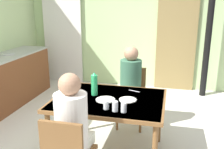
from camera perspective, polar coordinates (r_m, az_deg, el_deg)
The scene contains 18 objects.
wall_back at distance 5.53m, azimuth 2.60°, elevation 10.61°, with size 4.46×0.10×2.55m, color #B4D290.
door_wooden at distance 5.39m, azimuth 14.29°, elevation 7.02°, with size 0.80×0.05×2.00m, color olive.
stove_pipe_column at distance 5.13m, azimuth 21.07°, elevation 9.14°, with size 0.12×0.12×2.55m, color black.
curtain_panel at distance 5.88m, azimuth -11.11°, elevation 8.66°, with size 0.90×0.03×2.14m, color white.
dining_table at distance 2.97m, azimuth -0.68°, elevation -6.73°, with size 1.29×0.99×0.72m.
chair_far_diner at distance 3.77m, azimuth 4.49°, elevation -4.22°, with size 0.40×0.40×0.87m.
person_near_diner at distance 2.35m, azimuth -9.07°, elevation -9.95°, with size 0.30×0.37×0.77m.
person_far_diner at distance 3.55m, azimuth 4.24°, elevation -0.68°, with size 0.30×0.37×0.77m.
water_bottle_green_near at distance 3.02m, azimuth -4.02°, elevation -2.25°, with size 0.08×0.08×0.28m.
dinner_plate_near_left at distance 2.75m, azimuth -8.44°, elevation -7.08°, with size 0.21×0.21×0.01m, color white.
dinner_plate_near_right at distance 2.89m, azimuth -1.49°, elevation -5.72°, with size 0.22×0.22×0.01m, color white.
dinner_plate_far_center at distance 2.98m, azimuth -10.76°, elevation -5.37°, with size 0.22×0.22×0.01m, color white.
dinner_plate_far_side at distance 2.90m, azimuth 3.59°, elevation -5.73°, with size 0.20×0.20×0.01m, color white.
drinking_glass_by_near_diner at distance 2.60m, azimuth 0.70°, elevation -7.20°, with size 0.06×0.06×0.11m, color silver.
drinking_glass_by_far_diner at distance 2.65m, azimuth -1.34°, elevation -6.92°, with size 0.06×0.06×0.09m, color silver.
drinking_glass_spare_center at distance 2.58m, azimuth 2.68°, elevation -7.43°, with size 0.06×0.06×0.10m, color silver.
cutlery_knife_near at distance 3.09m, azimuth -7.45°, elevation -4.50°, with size 0.15×0.02×0.00m, color silver.
cutlery_fork_near at distance 3.19m, azimuth 5.05°, elevation -3.74°, with size 0.15×0.02×0.00m, color silver.
Camera 1 is at (1.04, -2.63, 1.81)m, focal length 40.39 mm.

